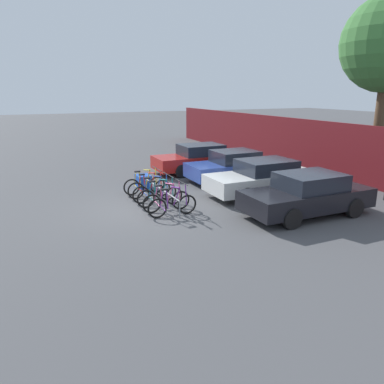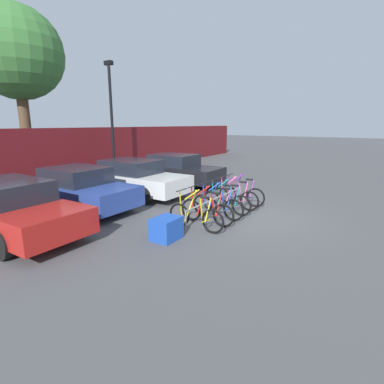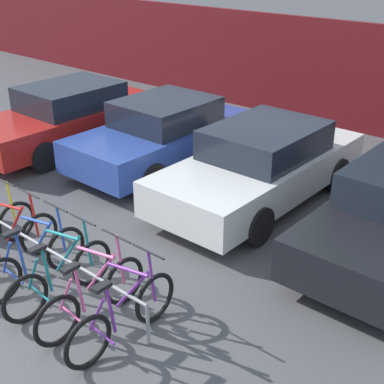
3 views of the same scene
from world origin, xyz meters
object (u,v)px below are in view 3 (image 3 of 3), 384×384
Objects in this scene: bicycle_blue at (34,261)px; car_blue at (163,134)px; bicycle_purple at (123,315)px; car_red at (69,116)px; bicycle_red at (8,245)px; bicycle_pink at (92,297)px; bicycle_teal at (60,277)px; bike_rack at (54,257)px; car_white at (262,165)px.

car_blue is (-1.63, 4.29, 0.31)m from bicycle_blue.
car_red reaches higher than bicycle_purple.
bicycle_blue is 4.60m from car_blue.
bicycle_pink is (1.87, 0.00, 0.00)m from bicycle_red.
bicycle_pink is at bearing -2.42° from bicycle_teal.
bicycle_purple is at bearing -32.79° from car_red.
bicycle_red and bicycle_blue have the same top height.
car_blue is (-2.85, 4.29, 0.31)m from bicycle_pink.
bicycle_purple is at bearing -2.42° from bicycle_teal.
bicycle_pink reaches higher than bike_rack.
car_white reaches higher than bike_rack.
bike_rack is 0.97m from bicycle_pink.
bicycle_pink is 1.00× the size of bicycle_purple.
car_blue is 0.91× the size of car_white.
car_white is at bearing 99.03° from bicycle_pink.
car_red and car_blue have the same top height.
bicycle_teal is at bearing -176.05° from bicycle_pink.
car_blue is at bearing 114.77° from bicycle_teal.
bicycle_blue is (-0.27, -0.15, -0.11)m from bike_rack.
car_blue is at bearing 127.17° from bicycle_purple.
bicycle_pink and bicycle_purple have the same top height.
bicycle_teal and bicycle_purple have the same top height.
bicycle_blue is 0.42× the size of car_blue.
bicycle_red is at bearing -176.53° from bicycle_blue.
bicycle_red is 0.42× the size of car_blue.
car_blue is (-3.40, 4.29, 0.31)m from bicycle_purple.
bicycle_red and bicycle_pink have the same top height.
bike_rack is 1.52m from bicycle_purple.
car_red is at bearing -174.83° from car_white.
bicycle_purple is (0.55, 0.00, 0.00)m from bicycle_pink.
car_white is at bearing 101.18° from bicycle_purple.
car_white is (0.27, 4.22, 0.31)m from bicycle_teal.
car_blue is 2.47m from car_white.
bicycle_pink is 0.38× the size of car_white.
car_white is at bearing 5.17° from car_red.
bicycle_red is 1.87m from bicycle_pink.
bicycle_purple is 0.38× the size of car_white.
car_red is at bearing 145.98° from bicycle_purple.
bicycle_teal is at bearing 3.47° from bicycle_blue.
bicycle_teal is 1.20m from bicycle_purple.
bicycle_teal reaches higher than bike_rack.
bicycle_red and bicycle_purple have the same top height.
car_white is at bearing 70.81° from bicycle_red.
bicycle_teal is at bearing -93.65° from car_white.
bicycle_blue is 0.38× the size of car_white.
car_blue is at bearing 11.99° from car_red.
bike_rack is at bearing 9.53° from bicycle_red.
car_white is (1.49, 4.22, 0.31)m from bicycle_red.
car_white is (-0.93, 4.22, 0.31)m from bicycle_purple.
bicycle_red is 1.00× the size of bicycle_teal.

